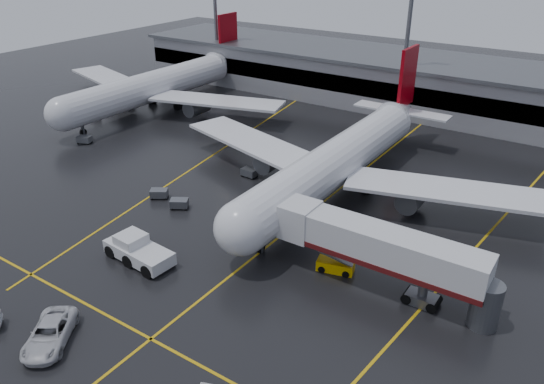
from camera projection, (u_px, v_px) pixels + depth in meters
The scene contains 19 objects.
ground at pixel (297, 223), 57.48m from camera, with size 220.00×220.00×0.00m, color black.
apron_line_centre at pixel (297, 222), 57.48m from camera, with size 0.25×90.00×0.02m, color gold.
apron_line_stop at pixel (151, 339), 41.10m from camera, with size 60.00×0.25×0.02m, color gold.
apron_line_left at pixel (214, 155), 74.88m from camera, with size 0.25×70.00×0.02m, color gold.
apron_line_right at pixel (491, 230), 55.96m from camera, with size 0.25×70.00×0.02m, color gold.
terminal at pixel (442, 87), 91.23m from camera, with size 122.00×19.00×8.60m.
light_mast_left at pixel (215, 9), 104.70m from camera, with size 3.00×1.20×25.45m.
light_mast_mid at pixel (408, 28), 84.79m from camera, with size 3.00×1.20×25.45m.
main_airliner at pixel (340, 158), 62.82m from camera, with size 48.80×45.60×14.10m.
second_airliner at pixel (158, 85), 92.67m from camera, with size 48.80×45.60×14.10m.
jet_bridge at pixel (380, 250), 45.35m from camera, with size 19.90×3.40×6.05m.
pushback_tractor at pixel (138, 251), 50.54m from camera, with size 7.51×3.65×2.61m.
belt_loader at pixel (335, 266), 49.16m from camera, with size 3.67×2.28×2.17m.
service_van_a at pixel (50, 334), 40.41m from camera, with size 2.81×6.10×1.70m, color silver.
baggage_cart_a at pixel (179, 203), 60.20m from camera, with size 2.38×2.15×1.12m.
baggage_cart_b at pixel (159, 193), 62.49m from camera, with size 2.39×2.18×1.12m.
baggage_cart_c at pixel (249, 172), 67.92m from camera, with size 2.06×1.40×1.12m.
baggage_cart_d at pixel (94, 114), 89.30m from camera, with size 2.13×1.51×1.12m.
baggage_cart_e at pixel (84, 139), 78.64m from camera, with size 2.35×1.99×1.12m.
Camera 1 is at (25.48, -43.09, 28.57)m, focal length 34.85 mm.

